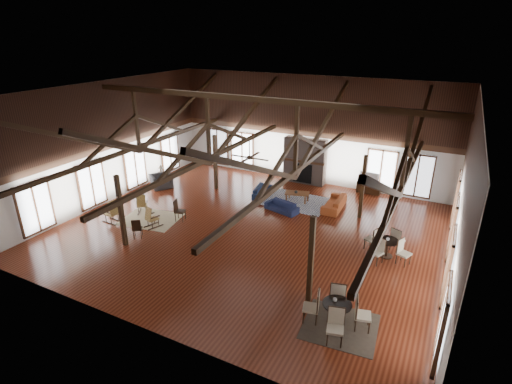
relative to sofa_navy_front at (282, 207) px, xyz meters
The scene contains 31 objects.
floor 2.48m from the sofa_navy_front, 100.41° to the right, with size 16.00×16.00×0.00m, color #612614.
ceiling 6.26m from the sofa_navy_front, 100.41° to the right, with size 16.00×14.00×0.02m, color black.
wall_back 5.36m from the sofa_navy_front, 95.56° to the left, with size 16.00×0.02×6.00m, color silver.
wall_front 9.83m from the sofa_navy_front, 92.71° to the right, with size 16.00×0.02×6.00m, color silver.
wall_left 9.21m from the sofa_navy_front, 163.98° to the right, with size 0.02×14.00×6.00m, color silver.
wall_right 8.40m from the sofa_navy_front, 17.80° to the right, with size 0.02×14.00×6.00m, color silver.
roof_truss 4.52m from the sofa_navy_front, 100.41° to the right, with size 15.60×14.07×3.14m.
post_grid 2.78m from the sofa_navy_front, 100.41° to the right, with size 8.16×7.16×3.05m.
fireplace 4.39m from the sofa_navy_front, 95.99° to the left, with size 2.50×0.69×2.60m.
ceiling_fan 4.89m from the sofa_navy_front, 89.09° to the right, with size 1.60×1.60×0.75m.
sofa_navy_front is the anchor object (origin of this frame).
sofa_navy_left 2.21m from the sofa_navy_front, 141.83° to the left, with size 0.66×1.69×0.49m, color #16213C.
sofa_orange 2.64m from the sofa_navy_front, 34.21° to the left, with size 0.81×2.07×0.61m, color #97411D.
coffee_table 1.52m from the sofa_navy_front, 82.11° to the left, with size 1.34×0.92×0.47m.
vase 1.46m from the sofa_navy_front, 82.94° to the left, with size 0.17×0.17×0.18m, color #B2B2B2.
armchair 7.31m from the sofa_navy_front, behind, with size 1.13×0.99×0.74m, color #272729.
side_table_lamp 7.91m from the sofa_navy_front, behind, with size 0.41×0.41×1.05m.
rocking_chair_a 6.76m from the sofa_navy_front, 151.52° to the right, with size 0.73×0.85×0.97m.
rocking_chair_b 6.19m from the sofa_navy_front, 137.08° to the right, with size 0.63×0.86×1.00m.
rocking_chair_c 7.91m from the sofa_navy_front, 144.22° to the right, with size 0.87×0.51×1.09m.
side_chair_a 4.97m from the sofa_navy_front, 141.32° to the right, with size 0.54×0.54×1.03m.
side_chair_b 6.85m from the sofa_navy_front, 129.72° to the right, with size 0.52×0.52×0.89m.
cafe_table_near 8.15m from the sofa_navy_front, 54.91° to the right, with size 2.08×2.08×1.06m.
cafe_table_far 5.69m from the sofa_navy_front, 20.33° to the right, with size 1.93×1.93×1.00m.
cup_near 8.05m from the sofa_navy_front, 55.17° to the right, with size 0.12×0.12×0.10m, color #B2B2B2.
cup_far 5.71m from the sofa_navy_front, 20.63° to the right, with size 0.13×0.13×0.10m, color #B2B2B2.
tv_console 5.41m from the sofa_navy_front, 53.09° to the left, with size 1.24×0.46×0.62m, color black.
television 5.45m from the sofa_navy_front, 53.07° to the left, with size 1.01×0.13×0.58m, color #B2B2B2.
rug_tan 6.26m from the sofa_navy_front, 144.89° to the right, with size 2.57×2.02×0.01m, color #CDBC8E.
rug_navy 1.45m from the sofa_navy_front, 81.15° to the left, with size 3.26×2.45×0.01m, color #172142.
rug_dark 8.27m from the sofa_navy_front, 54.14° to the right, with size 2.15×1.96×0.01m, color black.
Camera 1 is at (7.36, -13.92, 8.29)m, focal length 28.00 mm.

